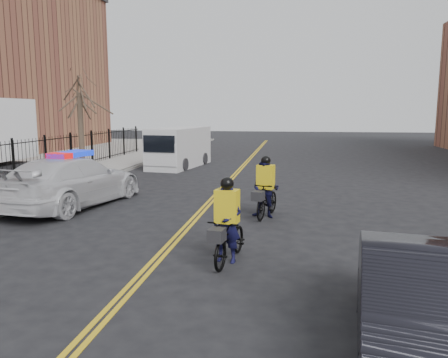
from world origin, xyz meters
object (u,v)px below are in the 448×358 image
object	(u,v)px
cargo_van	(178,148)
cyclist_far	(265,193)
cyclist_near	(227,233)
dark_sedan	(424,310)
police_cruiser	(72,181)

from	to	relation	value
cargo_van	cyclist_far	world-z (taller)	cargo_van
cargo_van	cyclist_near	size ratio (longest dim) A/B	2.86
dark_sedan	cargo_van	size ratio (longest dim) A/B	0.80
cargo_van	cyclist_far	bearing A→B (deg)	-54.75
cargo_van	cyclist_near	bearing A→B (deg)	-62.98
police_cruiser	cargo_van	world-z (taller)	cargo_van
cyclist_near	cyclist_far	world-z (taller)	cyclist_far
police_cruiser	dark_sedan	bearing A→B (deg)	147.63
dark_sedan	cargo_van	world-z (taller)	cargo_van
cargo_van	police_cruiser	bearing A→B (deg)	-85.83
police_cruiser	cargo_van	bearing A→B (deg)	-84.87
cyclist_far	police_cruiser	bearing A→B (deg)	-170.32
police_cruiser	dark_sedan	size ratio (longest dim) A/B	1.37
dark_sedan	cyclist_far	distance (m)	8.00
police_cruiser	cyclist_far	size ratio (longest dim) A/B	3.18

